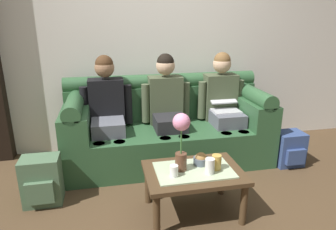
{
  "coord_description": "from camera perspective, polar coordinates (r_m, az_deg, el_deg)",
  "views": [
    {
      "loc": [
        -0.66,
        -2.05,
        1.61
      ],
      "look_at": [
        -0.07,
        0.81,
        0.66
      ],
      "focal_mm": 32.48,
      "sensor_mm": 36.0,
      "label": 1
    }
  ],
  "objects": [
    {
      "name": "person_middle",
      "position": [
        3.42,
        -0.15,
        1.91
      ],
      "size": [
        0.56,
        0.67,
        1.22
      ],
      "color": "#232326",
      "rests_on": "ground_plane"
    },
    {
      "name": "couch",
      "position": [
        3.51,
        -0.15,
        -2.6
      ],
      "size": [
        2.27,
        0.88,
        0.96
      ],
      "color": "#2D5633",
      "rests_on": "ground_plane"
    },
    {
      "name": "back_wall_patterned",
      "position": [
        3.81,
        -1.84,
        15.63
      ],
      "size": [
        6.0,
        0.12,
        2.9
      ],
      "primitive_type": "cube",
      "color": "silver",
      "rests_on": "ground_plane"
    },
    {
      "name": "flower_vase",
      "position": [
        2.4,
        2.5,
        -3.88
      ],
      "size": [
        0.14,
        0.14,
        0.49
      ],
      "color": "brown",
      "rests_on": "coffee_table"
    },
    {
      "name": "backpack_left",
      "position": [
        2.97,
        -22.59,
        -11.39
      ],
      "size": [
        0.33,
        0.28,
        0.44
      ],
      "color": "#4C6B4C",
      "rests_on": "ground_plane"
    },
    {
      "name": "cup_far_center",
      "position": [
        2.54,
        9.09,
        -8.74
      ],
      "size": [
        0.08,
        0.08,
        0.12
      ],
      "primitive_type": "cylinder",
      "color": "gold",
      "rests_on": "coffee_table"
    },
    {
      "name": "backpack_right",
      "position": [
        3.7,
        21.74,
        -5.92
      ],
      "size": [
        0.31,
        0.29,
        0.38
      ],
      "color": "#33477A",
      "rests_on": "ground_plane"
    },
    {
      "name": "person_left",
      "position": [
        3.36,
        -11.37,
        1.23
      ],
      "size": [
        0.56,
        0.67,
        1.22
      ],
      "color": "#595B66",
      "rests_on": "ground_plane"
    },
    {
      "name": "cup_near_right",
      "position": [
        2.41,
        1.13,
        -10.45
      ],
      "size": [
        0.07,
        0.07,
        0.09
      ],
      "primitive_type": "cylinder",
      "color": "white",
      "rests_on": "coffee_table"
    },
    {
      "name": "ground_plane",
      "position": [
        2.69,
        5.17,
        -18.76
      ],
      "size": [
        14.0,
        14.0,
        0.0
      ],
      "primitive_type": "plane",
      "color": "#4C3823"
    },
    {
      "name": "person_right",
      "position": [
        3.61,
        10.29,
        2.47
      ],
      "size": [
        0.56,
        0.67,
        1.22
      ],
      "color": "#595B66",
      "rests_on": "ground_plane"
    },
    {
      "name": "snack_bowl",
      "position": [
        2.61,
        6.19,
        -8.31
      ],
      "size": [
        0.13,
        0.13,
        0.11
      ],
      "color": "#4C5666",
      "rests_on": "coffee_table"
    },
    {
      "name": "coffee_table",
      "position": [
        2.57,
        4.82,
        -11.42
      ],
      "size": [
        0.8,
        0.56,
        0.41
      ],
      "color": "#47331E",
      "rests_on": "ground_plane"
    },
    {
      "name": "cup_near_left",
      "position": [
        2.47,
        7.85,
        -9.47
      ],
      "size": [
        0.08,
        0.08,
        0.13
      ],
      "primitive_type": "cylinder",
      "color": "white",
      "rests_on": "coffee_table"
    }
  ]
}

